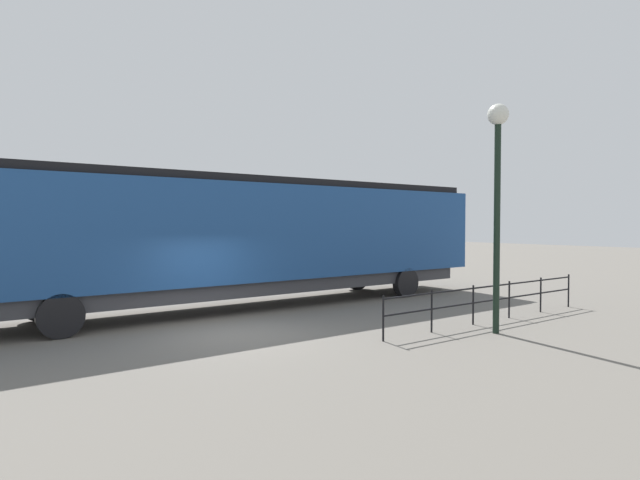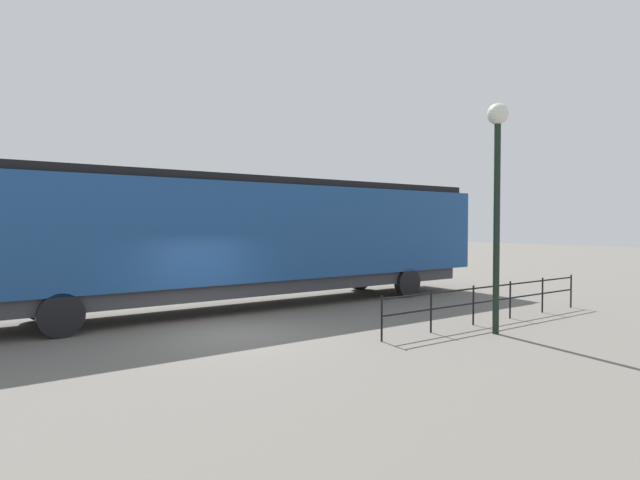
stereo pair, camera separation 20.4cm
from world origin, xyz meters
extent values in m
plane|color=#666059|center=(0.00, 0.00, 0.00)|extent=(120.00, 120.00, 0.00)
cube|color=navy|center=(-3.45, 2.42, 2.52)|extent=(3.12, 18.72, 3.04)
cube|color=black|center=(-3.45, 10.50, 2.06)|extent=(2.99, 2.55, 2.13)
cube|color=black|center=(-3.45, 2.42, 4.16)|extent=(2.81, 17.97, 0.24)
cube|color=#38383D|center=(-3.45, 2.42, 0.78)|extent=(2.81, 17.22, 0.45)
cylinder|color=black|center=(-4.86, 8.40, 0.55)|extent=(0.30, 1.10, 1.10)
cylinder|color=black|center=(-2.04, 8.40, 0.55)|extent=(0.30, 1.10, 1.10)
cylinder|color=black|center=(-4.86, -3.57, 0.55)|extent=(0.30, 1.10, 1.10)
cylinder|color=black|center=(-2.04, -3.57, 0.55)|extent=(0.30, 1.10, 1.10)
cylinder|color=black|center=(3.97, 5.41, 2.69)|extent=(0.16, 0.16, 5.38)
sphere|color=silver|center=(3.97, 5.41, 5.54)|extent=(0.53, 0.53, 0.53)
cube|color=black|center=(2.92, 6.75, 1.01)|extent=(0.04, 8.54, 0.04)
cube|color=black|center=(2.92, 6.75, 0.60)|extent=(0.04, 8.54, 0.04)
cylinder|color=black|center=(2.92, 2.48, 0.55)|extent=(0.05, 0.05, 1.10)
cylinder|color=black|center=(2.92, 4.19, 0.55)|extent=(0.05, 0.05, 1.10)
cylinder|color=black|center=(2.92, 5.89, 0.55)|extent=(0.05, 0.05, 1.10)
cylinder|color=black|center=(2.92, 7.60, 0.55)|extent=(0.05, 0.05, 1.10)
cylinder|color=black|center=(2.92, 9.31, 0.55)|extent=(0.05, 0.05, 1.10)
cylinder|color=black|center=(2.92, 11.02, 0.55)|extent=(0.05, 0.05, 1.10)
camera|label=1|loc=(11.86, -6.12, 2.79)|focal=29.39mm
camera|label=2|loc=(11.98, -5.95, 2.79)|focal=29.39mm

